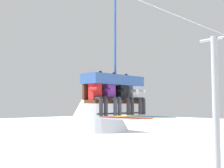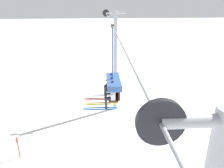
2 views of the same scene
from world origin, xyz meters
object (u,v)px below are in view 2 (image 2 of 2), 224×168
at_px(skier_red, 109,83).
at_px(skier_purple, 109,87).
at_px(skier_white, 110,96).
at_px(trail_sign, 18,146).
at_px(skier_black, 110,91).
at_px(lift_tower_near, 115,61).
at_px(chairlift_chair, 114,84).

distance_m(skier_red, skier_purple, 0.54).
relative_size(skier_white, trail_sign, 1.06).
height_order(skier_purple, skier_white, skier_purple).
height_order(skier_red, skier_black, same).
xyz_separation_m(lift_tower_near, skier_black, (8.64, -0.92, 0.91)).
xyz_separation_m(chairlift_chair, skier_white, (0.82, -0.22, -0.33)).
height_order(lift_tower_near, skier_purple, lift_tower_near).
xyz_separation_m(skier_black, skier_white, (0.54, -0.01, -0.02)).
relative_size(lift_tower_near, trail_sign, 5.71).
bearing_deg(trail_sign, lift_tower_near, 133.31).
bearing_deg(lift_tower_near, trail_sign, -46.69).
relative_size(skier_red, trail_sign, 1.06).
height_order(chairlift_chair, skier_black, chairlift_chair).
bearing_deg(skier_white, chairlift_chair, 164.90).
height_order(skier_red, trail_sign, skier_red).
xyz_separation_m(skier_black, trail_sign, (-2.11, -6.01, -4.74)).
bearing_deg(lift_tower_near, skier_red, -6.98).
xyz_separation_m(lift_tower_near, skier_red, (7.55, -0.92, 0.91)).
height_order(lift_tower_near, chairlift_chair, lift_tower_near).
bearing_deg(skier_red, skier_purple, 0.00).
bearing_deg(lift_tower_near, chairlift_chair, -4.86).
bearing_deg(skier_white, skier_red, 179.76).
bearing_deg(skier_purple, skier_red, 180.00).
relative_size(skier_purple, skier_black, 1.00).
xyz_separation_m(skier_purple, trail_sign, (-1.56, -6.01, -4.74)).
height_order(skier_white, trail_sign, skier_white).
xyz_separation_m(chairlift_chair, skier_red, (-0.81, -0.21, -0.31)).
bearing_deg(skier_red, lift_tower_near, 173.02).
height_order(skier_purple, trail_sign, skier_purple).
distance_m(lift_tower_near, trail_sign, 10.27).
relative_size(skier_red, skier_white, 1.00).
bearing_deg(lift_tower_near, skier_white, -5.79).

